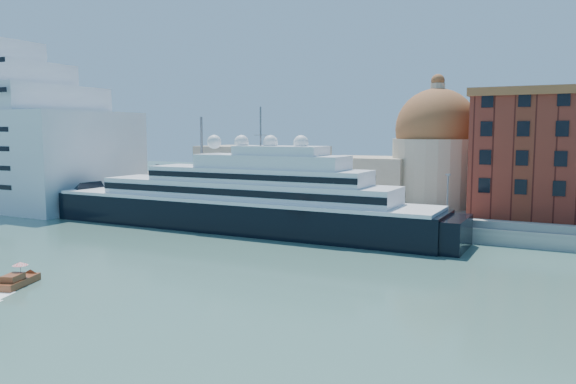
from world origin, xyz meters
The scene contains 9 objects.
ground centered at (0.00, 0.00, 0.00)m, with size 400.00×400.00×0.00m, color #355C53.
quay centered at (0.00, 34.00, 1.25)m, with size 180.00×10.00×2.50m, color gray.
land centered at (0.00, 75.00, 1.00)m, with size 260.00×72.00×2.00m, color slate.
quay_fence centered at (0.00, 29.50, 3.10)m, with size 180.00×0.10×1.20m, color slate.
superyacht centered at (-8.42, 23.00, 4.39)m, with size 85.13×11.80×25.44m.
service_barge centered at (-48.17, 21.11, 0.73)m, with size 11.92×6.72×2.55m.
water_taxi centered at (-7.64, -19.78, 0.67)m, with size 3.84×6.21×2.80m.
church centered at (6.39, 57.72, 10.91)m, with size 66.00×18.00×25.50m.
lamp_posts centered at (-12.67, 32.27, 9.84)m, with size 120.80×2.40×18.00m.
Camera 1 is at (48.25, -61.17, 17.51)m, focal length 35.00 mm.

